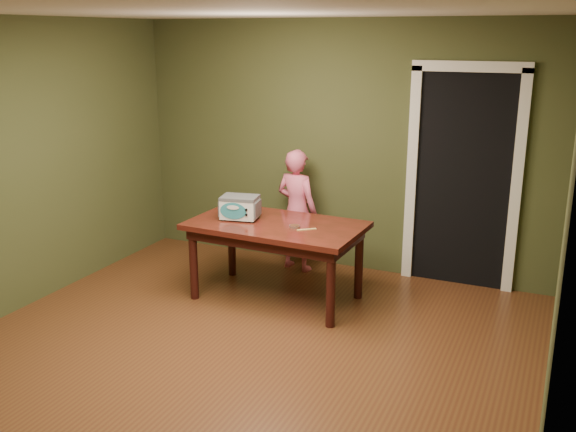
{
  "coord_description": "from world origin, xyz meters",
  "views": [
    {
      "loc": [
        2.24,
        -3.78,
        2.45
      ],
      "look_at": [
        0.1,
        1.0,
        0.95
      ],
      "focal_mm": 40.0,
      "sensor_mm": 36.0,
      "label": 1
    }
  ],
  "objects": [
    {
      "name": "child",
      "position": [
        -0.34,
        2.2,
        0.65
      ],
      "size": [
        0.53,
        0.4,
        1.3
      ],
      "primitive_type": "imported",
      "rotation": [
        0.0,
        0.0,
        2.94
      ],
      "color": "#E85F82",
      "rests_on": "floor"
    },
    {
      "name": "room_shell",
      "position": [
        0.0,
        0.0,
        1.71
      ],
      "size": [
        4.52,
        5.02,
        2.61
      ],
      "color": "#404625",
      "rests_on": "ground"
    },
    {
      "name": "dining_table",
      "position": [
        -0.19,
        1.38,
        0.65
      ],
      "size": [
        1.63,
        0.95,
        0.75
      ],
      "rotation": [
        0.0,
        0.0,
        -0.03
      ],
      "color": "#36140C",
      "rests_on": "floor"
    },
    {
      "name": "doorway",
      "position": [
        1.3,
        2.78,
        1.06
      ],
      "size": [
        1.1,
        0.66,
        2.25
      ],
      "color": "black",
      "rests_on": "ground"
    },
    {
      "name": "baking_pan",
      "position": [
        0.02,
        1.32,
        0.76
      ],
      "size": [
        0.1,
        0.1,
        0.02
      ],
      "color": "silver",
      "rests_on": "dining_table"
    },
    {
      "name": "toy_oven",
      "position": [
        -0.56,
        1.36,
        0.87
      ],
      "size": [
        0.4,
        0.3,
        0.22
      ],
      "rotation": [
        0.0,
        0.0,
        0.19
      ],
      "color": "#4C4F54",
      "rests_on": "dining_table"
    },
    {
      "name": "floor",
      "position": [
        0.0,
        0.0,
        0.0
      ],
      "size": [
        5.0,
        5.0,
        0.0
      ],
      "primitive_type": "plane",
      "color": "#5B341A",
      "rests_on": "ground"
    },
    {
      "name": "spatula",
      "position": [
        0.15,
        1.29,
        0.75
      ],
      "size": [
        0.15,
        0.14,
        0.01
      ],
      "primitive_type": "cube",
      "rotation": [
        0.0,
        0.0,
        0.7
      ],
      "color": "tan",
      "rests_on": "dining_table"
    }
  ]
}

